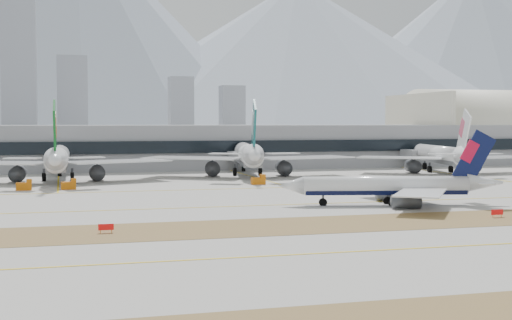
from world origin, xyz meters
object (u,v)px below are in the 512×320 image
object	(u,v)px
terminal	(162,146)
hangar	(509,159)
widebody_china_air	(441,156)
taxiing_airliner	(394,187)
widebody_cathay	(248,156)
widebody_eva	(58,160)

from	to	relation	value
terminal	hangar	xyz separation A→B (m)	(154.56, 20.16, -7.37)
widebody_china_air	taxiing_airliner	bearing A→B (deg)	156.24
taxiing_airliner	widebody_cathay	distance (m)	81.38
widebody_eva	taxiing_airliner	bearing A→B (deg)	-138.91
taxiing_airliner	terminal	bearing A→B (deg)	-65.31
widebody_cathay	terminal	xyz separation A→B (m)	(-19.44, 44.80, 1.54)
widebody_eva	hangar	xyz separation A→B (m)	(189.83, 70.78, -5.64)
taxiing_airliner	widebody_cathay	world-z (taller)	widebody_cathay
widebody_eva	widebody_china_air	bearing A→B (deg)	-87.54
widebody_eva	terminal	world-z (taller)	widebody_eva
widebody_china_air	widebody_eva	bearing A→B (deg)	102.66
widebody_cathay	widebody_china_air	bearing A→B (deg)	-82.75
taxiing_airliner	widebody_china_air	distance (m)	94.94
widebody_cathay	hangar	world-z (taller)	hangar
terminal	hangar	distance (m)	156.05
widebody_cathay	terminal	distance (m)	48.86
terminal	widebody_cathay	bearing A→B (deg)	-66.55
widebody_cathay	hangar	xyz separation A→B (m)	(135.13, 64.96, -5.83)
hangar	widebody_eva	bearing A→B (deg)	-159.55
widebody_cathay	widebody_eva	bearing A→B (deg)	106.48
taxiing_airliner	widebody_cathay	xyz separation A→B (m)	(-7.85, 80.97, 2.41)
widebody_cathay	terminal	world-z (taller)	widebody_cathay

